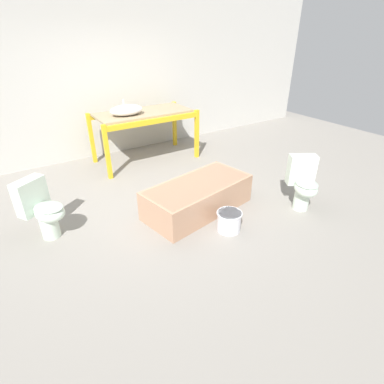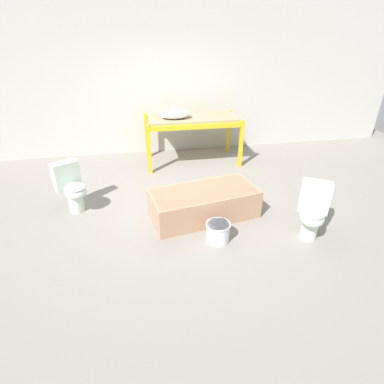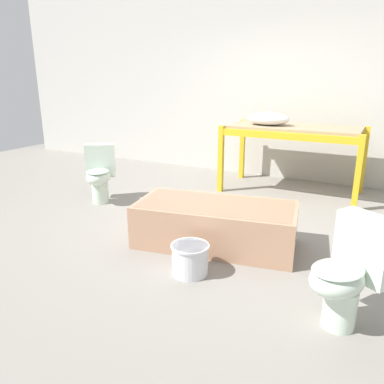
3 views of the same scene
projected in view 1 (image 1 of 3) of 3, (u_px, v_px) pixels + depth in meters
name	position (u px, v px, depth m)	size (l,w,h in m)	color
ground_plane	(162.00, 198.00, 4.64)	(12.00, 12.00, 0.00)	gray
warehouse_wall_rear	(99.00, 72.00, 5.60)	(10.80, 0.08, 3.20)	beige
shelving_rack	(144.00, 119.00, 5.62)	(1.89, 0.94, 0.95)	gold
sink_basin	(126.00, 110.00, 5.29)	(0.59, 0.39, 0.26)	white
bathtub_main	(198.00, 195.00, 4.23)	(1.65, 0.99, 0.42)	tan
toilet_near	(42.00, 209.00, 3.61)	(0.58, 0.63, 0.75)	silver
toilet_far	(303.00, 183.00, 4.22)	(0.57, 0.63, 0.75)	silver
bucket_white	(229.00, 221.00, 3.84)	(0.33, 0.33, 0.26)	silver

